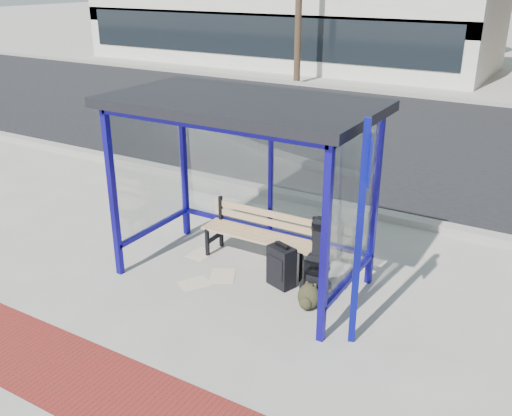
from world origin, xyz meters
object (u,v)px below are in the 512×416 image
Objects in this scene: bench at (261,232)px; suitcase at (281,267)px; backpack at (308,297)px; guitar_bag at (316,274)px.

suitcase is at bearing -39.52° from bench.
suitcase is at bearing 146.01° from backpack.
backpack is (-0.01, -0.20, -0.24)m from guitar_bag.
suitcase is (0.58, -0.46, -0.17)m from bench.
bench is 1.27m from guitar_bag.
guitar_bag reaches higher than suitcase.
bench is 2.79× the size of suitcase.
suitcase is at bearing 162.32° from guitar_bag.
guitar_bag is at bearing 6.04° from suitcase.
bench is at bearing 159.77° from suitcase.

